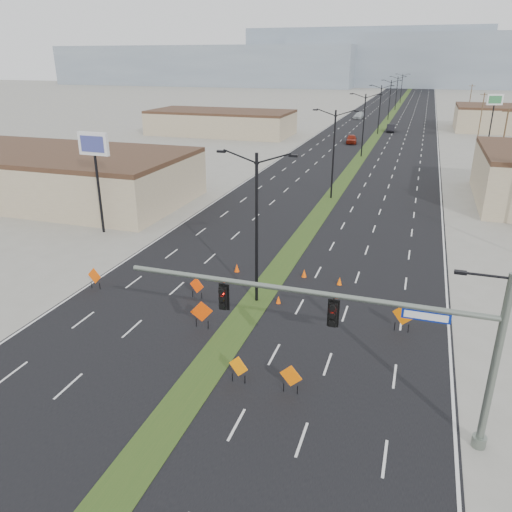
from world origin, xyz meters
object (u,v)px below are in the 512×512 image
(construction_sign_0, at_px, (95,277))
(cone_2, at_px, (304,273))
(car_left, at_px, (351,139))
(construction_sign_5, at_px, (403,316))
(streetlight_0, at_px, (257,225))
(signal_mast, at_px, (377,330))
(construction_sign_1, at_px, (202,312))
(streetlight_1, at_px, (334,152))
(pole_sign_east_far, at_px, (494,104))
(pole_sign_west, at_px, (94,152))
(streetlight_2, at_px, (364,123))
(cone_3, at_px, (237,268))
(streetlight_4, at_px, (390,99))
(construction_sign_4, at_px, (291,377))
(cone_1, at_px, (339,281))
(car_far, at_px, (359,116))
(car_mid, at_px, (391,128))
(streetlight_3, at_px, (380,108))
(construction_sign_3, at_px, (238,367))
(construction_sign_2, at_px, (197,286))
(streetlight_6, at_px, (402,87))
(streetlight_5, at_px, (397,92))
(cone_0, at_px, (278,300))

(construction_sign_0, relative_size, cone_2, 2.50)
(car_left, bearing_deg, construction_sign_5, -86.30)
(streetlight_0, xyz_separation_m, car_left, (-3.59, 69.41, -4.60))
(signal_mast, xyz_separation_m, construction_sign_1, (-10.56, 5.48, -3.73))
(streetlight_1, height_order, pole_sign_east_far, streetlight_1)
(pole_sign_west, xyz_separation_m, pole_sign_east_far, (39.69, 68.50, -0.16))
(streetlight_2, bearing_deg, cone_3, -93.28)
(streetlight_4, bearing_deg, construction_sign_4, -87.77)
(construction_sign_1, height_order, cone_1, construction_sign_1)
(car_far, distance_m, construction_sign_0, 114.28)
(car_mid, relative_size, cone_1, 7.86)
(pole_sign_west, bearing_deg, streetlight_3, 79.10)
(pole_sign_east_far, bearing_deg, streetlight_3, 146.49)
(streetlight_0, xyz_separation_m, cone_2, (2.17, 4.83, -5.10))
(streetlight_0, xyz_separation_m, cone_1, (4.92, 4.29, -5.11))
(construction_sign_5, bearing_deg, streetlight_3, 120.19)
(pole_sign_west, bearing_deg, construction_sign_4, -35.50)
(streetlight_2, relative_size, construction_sign_3, 6.48)
(streetlight_1, height_order, pole_sign_west, streetlight_1)
(construction_sign_2, distance_m, construction_sign_4, 11.90)
(streetlight_6, relative_size, cone_2, 15.74)
(construction_sign_0, distance_m, cone_1, 17.52)
(streetlight_4, bearing_deg, cone_3, -91.58)
(car_left, distance_m, cone_1, 65.67)
(streetlight_6, bearing_deg, cone_1, -88.28)
(streetlight_5, xyz_separation_m, pole_sign_west, (-18.24, -130.88, 2.13))
(streetlight_3, relative_size, cone_1, 16.43)
(car_left, bearing_deg, streetlight_2, -81.87)
(construction_sign_0, bearing_deg, streetlight_6, 95.24)
(car_mid, xyz_separation_m, construction_sign_3, (-0.34, -97.61, 0.12))
(signal_mast, height_order, construction_sign_0, signal_mast)
(construction_sign_0, distance_m, cone_0, 13.17)
(streetlight_4, bearing_deg, cone_2, -88.84)
(streetlight_0, distance_m, construction_sign_5, 10.56)
(cone_0, xyz_separation_m, pole_sign_east_far, (19.93, 77.55, 7.10))
(streetlight_0, height_order, streetlight_2, same)
(signal_mast, distance_m, streetlight_2, 66.56)
(construction_sign_4, bearing_deg, streetlight_3, 102.88)
(car_left, distance_m, pole_sign_east_far, 27.15)
(streetlight_0, bearing_deg, streetlight_6, 90.00)
(construction_sign_2, bearing_deg, construction_sign_0, -160.25)
(streetlight_3, relative_size, construction_sign_1, 5.56)
(cone_2, bearing_deg, construction_sign_0, -154.19)
(streetlight_5, xyz_separation_m, construction_sign_0, (-11.50, -141.78, -4.48))
(streetlight_1, height_order, streetlight_5, same)
(streetlight_4, relative_size, pole_sign_west, 1.08)
(signal_mast, bearing_deg, cone_2, 113.28)
(streetlight_0, xyz_separation_m, cone_0, (1.52, 0.08, -5.14))
(signal_mast, height_order, car_left, signal_mast)
(streetlight_2, relative_size, car_mid, 2.09)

